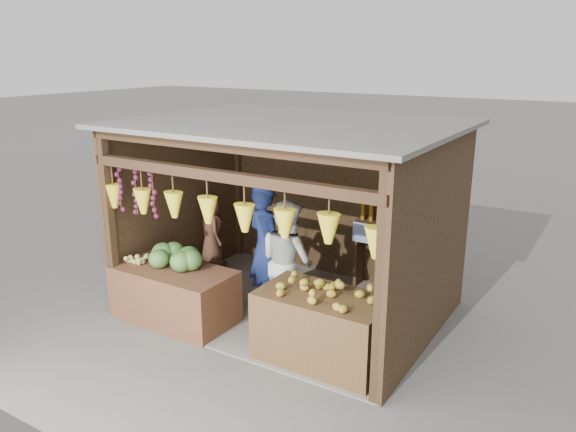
# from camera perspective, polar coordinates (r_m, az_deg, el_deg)

# --- Properties ---
(ground) EXTENTS (80.00, 80.00, 0.00)m
(ground) POSITION_cam_1_polar(r_m,az_deg,el_deg) (8.15, 0.18, -9.34)
(ground) COLOR #514F49
(ground) RESTS_ON ground
(stall_structure) EXTENTS (4.30, 3.30, 2.66)m
(stall_structure) POSITION_cam_1_polar(r_m,az_deg,el_deg) (7.56, -0.19, 2.05)
(stall_structure) COLOR slate
(stall_structure) RESTS_ON ground
(back_shelf) EXTENTS (1.25, 0.32, 1.32)m
(back_shelf) POSITION_cam_1_polar(r_m,az_deg,el_deg) (8.47, 10.85, -2.25)
(back_shelf) COLOR #382314
(back_shelf) RESTS_ON ground
(counter_left) EXTENTS (1.67, 0.85, 0.74)m
(counter_left) POSITION_cam_1_polar(r_m,az_deg,el_deg) (7.84, -11.45, -7.80)
(counter_left) COLOR #512E1B
(counter_left) RESTS_ON ground
(counter_right) EXTENTS (1.51, 0.85, 0.85)m
(counter_right) POSITION_cam_1_polar(r_m,az_deg,el_deg) (6.70, 3.52, -11.32)
(counter_right) COLOR #462D17
(counter_right) RESTS_ON ground
(stool) EXTENTS (0.33, 0.33, 0.31)m
(stool) POSITION_cam_1_polar(r_m,az_deg,el_deg) (9.11, -7.62, -5.56)
(stool) COLOR black
(stool) RESTS_ON ground
(man_standing) EXTENTS (0.78, 0.66, 1.81)m
(man_standing) POSITION_cam_1_polar(r_m,az_deg,el_deg) (7.81, -2.30, -3.30)
(man_standing) COLOR navy
(man_standing) RESTS_ON ground
(woman_standing) EXTENTS (1.00, 0.91, 1.68)m
(woman_standing) POSITION_cam_1_polar(r_m,az_deg,el_deg) (7.53, -0.08, -4.58)
(woman_standing) COLOR silver
(woman_standing) RESTS_ON ground
(vendor_seated) EXTENTS (0.63, 0.59, 1.08)m
(vendor_seated) POSITION_cam_1_polar(r_m,az_deg,el_deg) (8.88, -7.78, -1.38)
(vendor_seated) COLOR brown
(vendor_seated) RESTS_ON stool
(melon_pile) EXTENTS (1.00, 0.50, 0.32)m
(melon_pile) POSITION_cam_1_polar(r_m,az_deg,el_deg) (7.72, -11.31, -3.94)
(melon_pile) COLOR #144B14
(melon_pile) RESTS_ON counter_left
(tanfruit_pile) EXTENTS (0.34, 0.40, 0.13)m
(tanfruit_pile) POSITION_cam_1_polar(r_m,az_deg,el_deg) (8.01, -15.01, -4.16)
(tanfruit_pile) COLOR tan
(tanfruit_pile) RESTS_ON counter_left
(mango_pile) EXTENTS (1.40, 0.64, 0.22)m
(mango_pile) POSITION_cam_1_polar(r_m,az_deg,el_deg) (6.39, 4.01, -7.41)
(mango_pile) COLOR orange
(mango_pile) RESTS_ON counter_right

